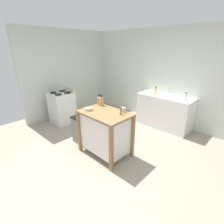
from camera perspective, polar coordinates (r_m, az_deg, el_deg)
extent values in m
plane|color=gray|center=(3.55, -1.92, -14.65)|extent=(6.32, 6.32, 0.00)
cube|color=silver|center=(4.93, 18.87, 11.13)|extent=(5.32, 0.10, 2.60)
cube|color=beige|center=(5.60, -14.86, 12.68)|extent=(0.10, 3.02, 2.60)
cube|color=olive|center=(3.18, -2.50, -0.45)|extent=(0.99, 0.66, 0.04)
cube|color=white|center=(3.36, -2.39, -6.98)|extent=(0.89, 0.56, 0.78)
cube|color=olive|center=(3.54, -11.21, -6.75)|extent=(0.06, 0.06, 0.88)
cube|color=olive|center=(2.92, -0.27, -12.91)|extent=(0.06, 0.06, 0.88)
cube|color=olive|center=(3.87, -3.92, -3.81)|extent=(0.06, 0.06, 0.88)
cube|color=olive|center=(3.31, 7.11, -8.56)|extent=(0.06, 0.06, 0.88)
cube|color=tan|center=(3.55, -4.01, 3.70)|extent=(0.11, 0.09, 0.17)
cylinder|color=black|center=(3.55, -4.54, 5.70)|extent=(0.02, 0.02, 0.07)
cylinder|color=black|center=(3.52, -4.05, 5.52)|extent=(0.02, 0.02, 0.06)
cylinder|color=black|center=(3.49, -3.57, 5.37)|extent=(0.02, 0.02, 0.06)
cylinder|color=beige|center=(3.31, -8.01, 1.05)|extent=(0.15, 0.15, 0.05)
cylinder|color=gray|center=(3.30, -8.03, 1.41)|extent=(0.13, 0.13, 0.01)
cylinder|color=silver|center=(3.17, 3.99, 0.74)|extent=(0.07, 0.07, 0.10)
cylinder|color=#9E7042|center=(3.05, 3.07, 0.35)|extent=(0.04, 0.04, 0.14)
sphere|color=#99999E|center=(3.02, 3.10, 1.80)|extent=(0.03, 0.03, 0.03)
cube|color=slate|center=(3.91, -10.74, -6.18)|extent=(0.34, 0.26, 0.60)
cube|color=black|center=(3.78, -11.07, -1.94)|extent=(0.36, 0.28, 0.03)
cube|color=white|center=(4.77, 17.47, 0.25)|extent=(1.43, 0.60, 0.89)
cube|color=silver|center=(4.62, 17.94, 5.13)|extent=(0.44, 0.36, 0.03)
cylinder|color=#B7BCC1|center=(4.73, 19.00, 6.94)|extent=(0.02, 0.02, 0.22)
cylinder|color=yellow|center=(4.68, 14.77, 7.07)|extent=(0.06, 0.06, 0.19)
cylinder|color=black|center=(4.66, 14.90, 8.33)|extent=(0.04, 0.04, 0.02)
cylinder|color=white|center=(4.37, 23.92, 4.78)|extent=(0.06, 0.06, 0.17)
cylinder|color=black|center=(4.34, 24.12, 6.03)|extent=(0.04, 0.04, 0.02)
cube|color=silver|center=(5.02, -16.81, 1.39)|extent=(0.60, 0.60, 0.89)
cube|color=silver|center=(5.02, -14.65, 7.60)|extent=(0.60, 0.04, 0.12)
cylinder|color=black|center=(4.95, -19.59, 6.30)|extent=(0.18, 0.18, 0.02)
cylinder|color=black|center=(4.71, -18.01, 5.75)|extent=(0.18, 0.18, 0.02)
cylinder|color=black|center=(5.08, -16.79, 6.98)|extent=(0.18, 0.18, 0.02)
cylinder|color=black|center=(4.84, -15.11, 6.48)|extent=(0.18, 0.18, 0.02)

